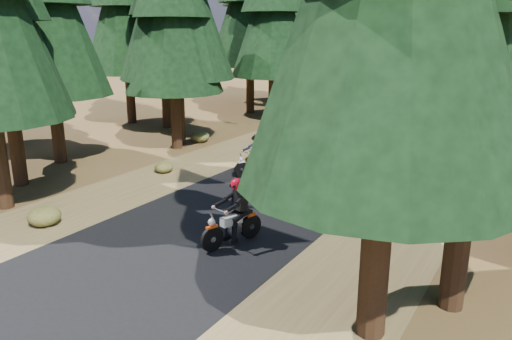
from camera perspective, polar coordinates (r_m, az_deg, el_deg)
The scene contains 8 objects.
ground at distance 15.33m, azimuth -2.92°, elevation -5.27°, with size 120.00×120.00×0.00m, color #4E371C.
road at distance 19.44m, azimuth 5.35°, elevation -0.70°, with size 6.00×100.00×0.01m, color black.
shoulder_l at distance 21.76m, azimuth -5.59°, elevation 1.07°, with size 3.20×100.00×0.01m, color brown.
shoulder_r at distance 18.03m, azimuth 18.62°, elevation -2.83°, with size 3.20×100.00×0.01m, color brown.
log_near at distance 22.33m, azimuth 26.82°, elevation 0.21°, with size 0.32×0.32×5.66m, color #4C4233.
understory_shrubs at distance 20.34m, azimuth 8.32°, elevation 0.71°, with size 16.02×28.51×0.64m.
rider_lead at distance 13.15m, azimuth -2.78°, elevation -6.12°, with size 1.17×2.09×1.79m.
rider_follow at distance 19.46m, azimuth -0.40°, elevation 0.99°, with size 1.10×1.84×1.57m.
Camera 1 is at (8.07, -11.81, 5.50)m, focal length 35.00 mm.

